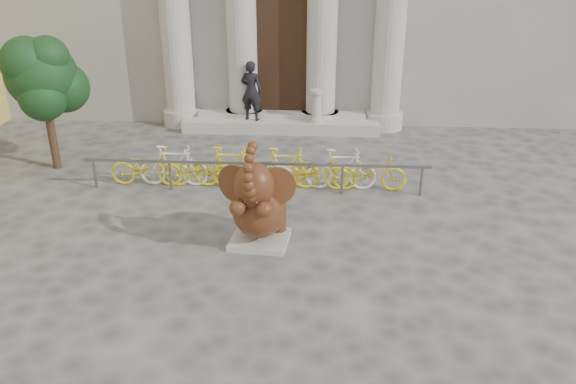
# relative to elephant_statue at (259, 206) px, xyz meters

# --- Properties ---
(ground) EXTENTS (80.00, 80.00, 0.00)m
(ground) POSITION_rel_elephant_statue_xyz_m (-0.09, -2.14, -0.79)
(ground) COLOR #474442
(ground) RESTS_ON ground
(entrance_steps) EXTENTS (6.00, 1.20, 0.36)m
(entrance_steps) POSITION_rel_elephant_statue_xyz_m (-0.09, 7.26, -0.61)
(entrance_steps) COLOR #A8A59E
(entrance_steps) RESTS_ON ground
(elephant_statue) EXTENTS (1.45, 1.66, 2.18)m
(elephant_statue) POSITION_rel_elephant_statue_xyz_m (0.00, 0.00, 0.00)
(elephant_statue) COLOR #A8A59E
(elephant_statue) RESTS_ON ground
(bike_rack) EXTENTS (8.00, 0.53, 1.00)m
(bike_rack) POSITION_rel_elephant_statue_xyz_m (-0.35, 2.71, -0.29)
(bike_rack) COLOR slate
(bike_rack) RESTS_ON ground
(tree) EXTENTS (1.93, 1.76, 3.36)m
(tree) POSITION_rel_elephant_statue_xyz_m (-5.62, 3.67, 1.55)
(tree) COLOR #332114
(tree) RESTS_ON ground
(pedestrian) EXTENTS (0.75, 0.59, 1.80)m
(pedestrian) POSITION_rel_elephant_statue_xyz_m (-0.97, 7.08, 0.47)
(pedestrian) COLOR black
(pedestrian) RESTS_ON entrance_steps
(balustrade_post) EXTENTS (0.40, 0.40, 0.98)m
(balustrade_post) POSITION_rel_elephant_statue_xyz_m (0.99, 6.96, 0.02)
(balustrade_post) COLOR #A8A59E
(balustrade_post) RESTS_ON entrance_steps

